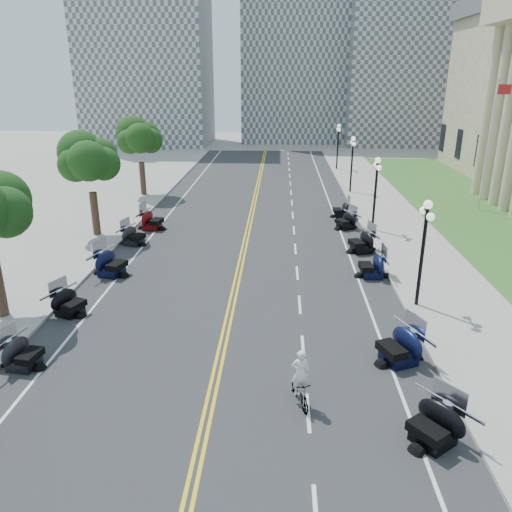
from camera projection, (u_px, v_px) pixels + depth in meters
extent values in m
plane|color=gray|center=(223.00, 346.00, 19.85)|extent=(160.00, 160.00, 0.00)
cube|color=#333335|center=(242.00, 259.00, 29.24)|extent=(16.00, 90.00, 0.01)
cube|color=yellow|center=(240.00, 259.00, 29.24)|extent=(0.12, 90.00, 0.00)
cube|color=yellow|center=(244.00, 259.00, 29.23)|extent=(0.12, 90.00, 0.00)
cube|color=white|center=(351.00, 261.00, 28.94)|extent=(0.12, 90.00, 0.00)
cube|color=white|center=(134.00, 257.00, 29.53)|extent=(0.12, 90.00, 0.00)
cube|color=white|center=(308.00, 412.00, 15.95)|extent=(0.12, 2.00, 0.00)
cube|color=white|center=(303.00, 348.00, 19.70)|extent=(0.12, 2.00, 0.00)
cube|color=white|center=(300.00, 304.00, 23.46)|extent=(0.12, 2.00, 0.00)
cube|color=white|center=(297.00, 273.00, 27.21)|extent=(0.12, 2.00, 0.00)
cube|color=white|center=(295.00, 249.00, 30.97)|extent=(0.12, 2.00, 0.00)
cube|color=white|center=(294.00, 230.00, 34.73)|extent=(0.12, 2.00, 0.00)
cube|color=white|center=(293.00, 215.00, 38.48)|extent=(0.12, 2.00, 0.00)
cube|color=white|center=(292.00, 203.00, 42.24)|extent=(0.12, 2.00, 0.00)
cube|color=white|center=(291.00, 192.00, 45.99)|extent=(0.12, 2.00, 0.00)
cube|color=white|center=(290.00, 183.00, 49.75)|extent=(0.12, 2.00, 0.00)
cube|color=white|center=(290.00, 176.00, 53.51)|extent=(0.12, 2.00, 0.00)
cube|color=white|center=(289.00, 169.00, 57.26)|extent=(0.12, 2.00, 0.00)
cube|color=white|center=(289.00, 164.00, 61.02)|extent=(0.12, 2.00, 0.00)
cube|color=white|center=(288.00, 158.00, 64.77)|extent=(0.12, 2.00, 0.00)
cube|color=white|center=(288.00, 154.00, 68.53)|extent=(0.12, 2.00, 0.00)
cube|color=#9E9991|center=(423.00, 261.00, 28.73)|extent=(5.00, 90.00, 0.15)
cube|color=#9E9991|center=(66.00, 255.00, 29.70)|extent=(5.00, 90.00, 0.15)
cube|color=#356023|center=(492.00, 224.00, 35.93)|extent=(9.00, 60.00, 0.10)
cube|color=gray|center=(147.00, 55.00, 74.47)|extent=(18.00, 14.00, 26.00)
cube|color=gray|center=(294.00, 43.00, 78.41)|extent=(16.00, 12.00, 30.00)
cube|color=gray|center=(412.00, 70.00, 76.13)|extent=(20.00, 14.00, 22.00)
imported|color=#A51414|center=(300.00, 392.00, 16.19)|extent=(0.90, 1.68, 0.97)
imported|color=white|center=(301.00, 356.00, 15.74)|extent=(0.61, 0.40, 1.66)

